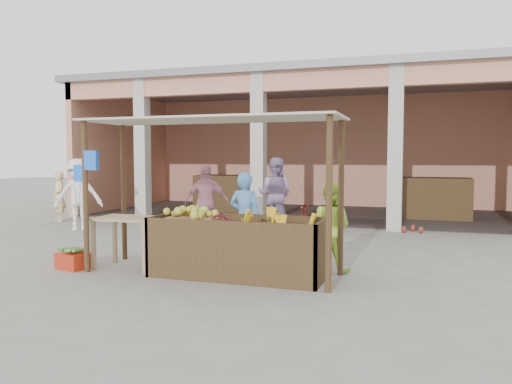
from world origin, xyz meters
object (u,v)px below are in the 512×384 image
(side_table, at_px, (129,226))
(motorcycle, at_px, (282,226))
(vendor_green, at_px, (330,225))
(fruit_stall, at_px, (238,250))
(vendor_blue, at_px, (245,215))
(red_crate, at_px, (73,261))

(side_table, xyz_separation_m, motorcycle, (1.93, 2.36, -0.24))
(vendor_green, xyz_separation_m, motorcycle, (-1.20, 1.56, -0.28))
(side_table, bearing_deg, motorcycle, 49.03)
(vendor_green, bearing_deg, fruit_stall, 45.62)
(vendor_blue, bearing_deg, side_table, 34.70)
(side_table, xyz_separation_m, vendor_green, (3.13, 0.80, 0.04))
(fruit_stall, distance_m, vendor_blue, 1.07)
(fruit_stall, bearing_deg, vendor_blue, 102.90)
(red_crate, height_order, vendor_green, vendor_green)
(vendor_blue, distance_m, vendor_green, 1.49)
(side_table, height_order, red_crate, side_table)
(vendor_green, distance_m, motorcycle, 1.99)
(motorcycle, bearing_deg, red_crate, 135.94)
(vendor_green, bearing_deg, red_crate, 29.02)
(red_crate, relative_size, vendor_green, 0.34)
(motorcycle, bearing_deg, side_table, 142.51)
(red_crate, bearing_deg, fruit_stall, 22.27)
(motorcycle, bearing_deg, vendor_blue, 170.70)
(side_table, distance_m, red_crate, 1.06)
(vendor_blue, xyz_separation_m, motorcycle, (0.28, 1.41, -0.37))
(side_table, relative_size, red_crate, 2.09)
(fruit_stall, xyz_separation_m, motorcycle, (0.06, 2.36, 0.06))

